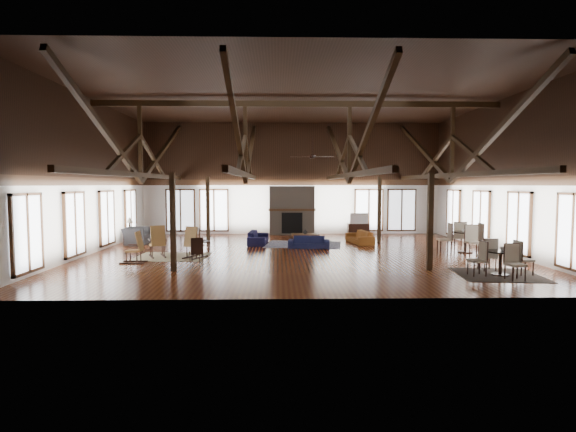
{
  "coord_description": "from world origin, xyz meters",
  "views": [
    {
      "loc": [
        -0.78,
        -17.36,
        2.68
      ],
      "look_at": [
        -0.34,
        1.0,
        1.4
      ],
      "focal_mm": 28.0,
      "sensor_mm": 36.0,
      "label": 1
    }
  ],
  "objects_px": {
    "armchair": "(136,236)",
    "cafe_table_near": "(500,258)",
    "sofa_navy_front": "(309,242)",
    "cafe_table_far": "(465,238)",
    "coffee_table": "(305,235)",
    "tv_console": "(358,229)",
    "sofa_navy_left": "(258,238)",
    "sofa_orange": "(360,237)"
  },
  "relations": [
    {
      "from": "tv_console",
      "to": "sofa_navy_front",
      "type": "bearing_deg",
      "value": -120.01
    },
    {
      "from": "cafe_table_far",
      "to": "cafe_table_near",
      "type": "bearing_deg",
      "value": -100.71
    },
    {
      "from": "cafe_table_near",
      "to": "tv_console",
      "type": "relative_size",
      "value": 1.71
    },
    {
      "from": "sofa_orange",
      "to": "coffee_table",
      "type": "distance_m",
      "value": 2.55
    },
    {
      "from": "sofa_orange",
      "to": "armchair",
      "type": "xyz_separation_m",
      "value": [
        -10.18,
        -0.03,
        0.1
      ]
    },
    {
      "from": "sofa_navy_front",
      "to": "cafe_table_far",
      "type": "relative_size",
      "value": 0.79
    },
    {
      "from": "coffee_table",
      "to": "sofa_navy_front",
      "type": "bearing_deg",
      "value": -87.02
    },
    {
      "from": "cafe_table_far",
      "to": "coffee_table",
      "type": "bearing_deg",
      "value": 157.37
    },
    {
      "from": "sofa_navy_left",
      "to": "sofa_orange",
      "type": "distance_m",
      "value": 4.65
    },
    {
      "from": "armchair",
      "to": "cafe_table_near",
      "type": "relative_size",
      "value": 0.59
    },
    {
      "from": "sofa_navy_left",
      "to": "sofa_orange",
      "type": "height_order",
      "value": "sofa_navy_left"
    },
    {
      "from": "sofa_navy_left",
      "to": "tv_console",
      "type": "xyz_separation_m",
      "value": [
        5.27,
        3.93,
        -0.01
      ]
    },
    {
      "from": "armchair",
      "to": "tv_console",
      "type": "distance_m",
      "value": 11.44
    },
    {
      "from": "coffee_table",
      "to": "cafe_table_far",
      "type": "relative_size",
      "value": 0.56
    },
    {
      "from": "sofa_navy_left",
      "to": "cafe_table_far",
      "type": "relative_size",
      "value": 0.92
    },
    {
      "from": "armchair",
      "to": "sofa_navy_left",
      "type": "bearing_deg",
      "value": -92.19
    },
    {
      "from": "coffee_table",
      "to": "tv_console",
      "type": "height_order",
      "value": "tv_console"
    },
    {
      "from": "sofa_orange",
      "to": "cafe_table_far",
      "type": "xyz_separation_m",
      "value": [
        3.67,
        -2.9,
        0.29
      ]
    },
    {
      "from": "sofa_navy_left",
      "to": "tv_console",
      "type": "relative_size",
      "value": 1.76
    },
    {
      "from": "cafe_table_near",
      "to": "cafe_table_far",
      "type": "relative_size",
      "value": 0.89
    },
    {
      "from": "sofa_navy_left",
      "to": "cafe_table_far",
      "type": "height_order",
      "value": "cafe_table_far"
    },
    {
      "from": "armchair",
      "to": "tv_console",
      "type": "bearing_deg",
      "value": -71.35
    },
    {
      "from": "sofa_orange",
      "to": "tv_console",
      "type": "relative_size",
      "value": 1.67
    },
    {
      "from": "sofa_navy_front",
      "to": "cafe_table_far",
      "type": "xyz_separation_m",
      "value": [
        6.11,
        -1.33,
        0.32
      ]
    },
    {
      "from": "sofa_navy_front",
      "to": "armchair",
      "type": "height_order",
      "value": "armchair"
    },
    {
      "from": "sofa_orange",
      "to": "cafe_table_near",
      "type": "relative_size",
      "value": 0.98
    },
    {
      "from": "cafe_table_near",
      "to": "sofa_navy_left",
      "type": "bearing_deg",
      "value": 136.02
    },
    {
      "from": "sofa_navy_front",
      "to": "cafe_table_far",
      "type": "bearing_deg",
      "value": -5.66
    },
    {
      "from": "sofa_navy_front",
      "to": "cafe_table_near",
      "type": "xyz_separation_m",
      "value": [
        5.26,
        -5.82,
        0.25
      ]
    },
    {
      "from": "sofa_navy_front",
      "to": "sofa_navy_left",
      "type": "xyz_separation_m",
      "value": [
        -2.2,
        1.38,
        0.04
      ]
    },
    {
      "from": "sofa_navy_left",
      "to": "cafe_table_near",
      "type": "xyz_separation_m",
      "value": [
        7.47,
        -7.2,
        0.21
      ]
    },
    {
      "from": "sofa_navy_left",
      "to": "cafe_table_near",
      "type": "height_order",
      "value": "cafe_table_near"
    },
    {
      "from": "cafe_table_far",
      "to": "armchair",
      "type": "bearing_deg",
      "value": 168.32
    },
    {
      "from": "sofa_navy_front",
      "to": "armchair",
      "type": "bearing_deg",
      "value": 175.42
    },
    {
      "from": "sofa_orange",
      "to": "tv_console",
      "type": "height_order",
      "value": "tv_console"
    },
    {
      "from": "coffee_table",
      "to": "cafe_table_far",
      "type": "xyz_separation_m",
      "value": [
        6.19,
        -2.58,
        0.16
      ]
    },
    {
      "from": "sofa_orange",
      "to": "armchair",
      "type": "bearing_deg",
      "value": -99.7
    },
    {
      "from": "coffee_table",
      "to": "tv_console",
      "type": "distance_m",
      "value": 5.13
    },
    {
      "from": "cafe_table_near",
      "to": "tv_console",
      "type": "distance_m",
      "value": 11.35
    },
    {
      "from": "sofa_navy_front",
      "to": "sofa_navy_left",
      "type": "relative_size",
      "value": 0.86
    },
    {
      "from": "sofa_orange",
      "to": "sofa_navy_left",
      "type": "bearing_deg",
      "value": -97.61
    },
    {
      "from": "sofa_orange",
      "to": "sofa_navy_front",
      "type": "bearing_deg",
      "value": -67.28
    }
  ]
}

